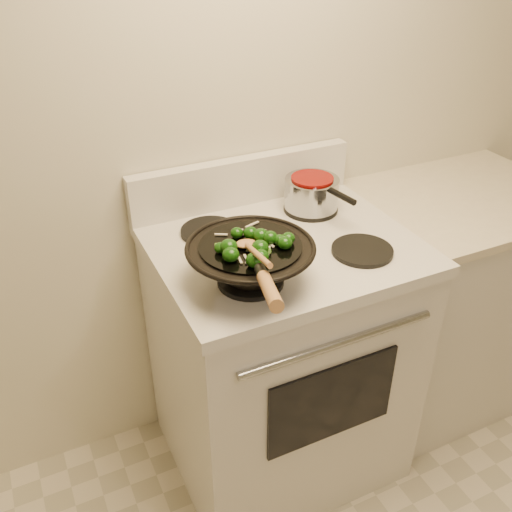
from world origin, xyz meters
name	(u,v)px	position (x,y,z in m)	size (l,w,h in m)	color
stove	(280,355)	(-0.12, 1.17, 0.47)	(0.78, 0.67, 1.08)	silver
counter_unit	(446,298)	(0.64, 1.20, 0.46)	(0.76, 0.62, 0.91)	silver
wok	(251,261)	(-0.30, 1.02, 0.99)	(0.34, 0.55, 0.21)	black
stirfry	(255,245)	(-0.30, 0.99, 1.05)	(0.21, 0.22, 0.04)	#0E3608
wooden_spoon	(252,250)	(-0.33, 0.95, 1.07)	(0.08, 0.25, 0.09)	#A87441
saucepan	(312,192)	(0.06, 1.32, 0.99)	(0.18, 0.29, 0.10)	#96999E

